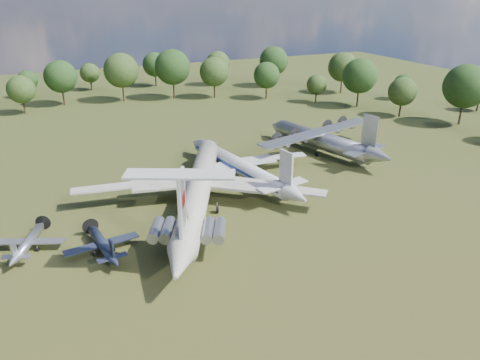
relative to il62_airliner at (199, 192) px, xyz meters
name	(u,v)px	position (x,y,z in m)	size (l,w,h in m)	color
ground	(184,204)	(-2.16, 2.14, -2.74)	(300.00, 300.00, 0.00)	#214015
il62_airliner	(199,192)	(0.00, 0.00, 0.00)	(42.95, 55.83, 5.48)	beige
tu104_jet	(239,169)	(11.19, 8.89, -0.66)	(31.14, 41.53, 4.15)	silver
an12_transport	(322,143)	(34.09, 15.15, -0.29)	(33.24, 37.15, 4.89)	#9B9DA2
small_prop_west	(103,246)	(-17.23, -8.59, -1.69)	(10.50, 14.32, 2.10)	black
small_prop_northwest	(29,244)	(-26.83, -3.59, -1.75)	(9.89, 13.48, 1.98)	#9D9FA5
person_on_il62	(186,214)	(-6.41, -13.93, 3.69)	(0.69, 0.46, 1.90)	olive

